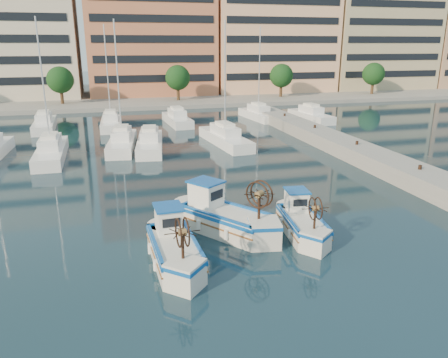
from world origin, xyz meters
TOP-DOWN VIEW (x-y plane):
  - ground at (0.00, 0.00)m, footprint 300.00×300.00m
  - quay at (13.00, 8.00)m, footprint 3.00×60.00m
  - waterfront at (9.23, 65.04)m, footprint 180.00×40.00m
  - yacht_marina at (-3.07, 27.74)m, footprint 38.00×23.87m
  - fishing_boat_a at (-4.96, -0.62)m, footprint 2.08×4.71m
  - fishing_boat_b at (-1.96, 2.03)m, footprint 4.59×5.24m
  - fishing_boat_c at (1.85, 0.75)m, footprint 2.15×4.30m

SIDE VIEW (x-z plane):
  - ground at x=0.00m, z-range 0.00..0.00m
  - yacht_marina at x=-3.07m, z-range -5.22..6.28m
  - quay at x=13.00m, z-range 0.00..1.20m
  - fishing_boat_c at x=1.85m, z-range -0.59..2.04m
  - fishing_boat_a at x=-4.96m, z-range -0.65..2.26m
  - fishing_boat_b at x=-1.96m, z-range -0.73..2.51m
  - waterfront at x=9.23m, z-range -1.70..23.90m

